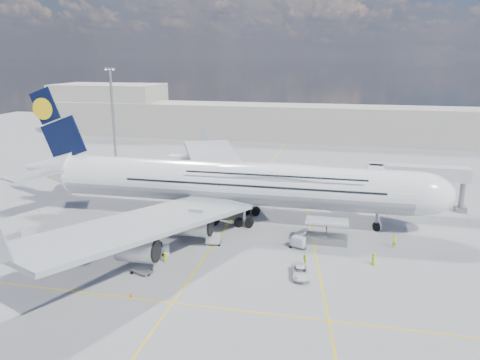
% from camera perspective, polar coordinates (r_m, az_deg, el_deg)
% --- Properties ---
extents(ground, '(300.00, 300.00, 0.00)m').
position_cam_1_polar(ground, '(74.90, -2.86, -7.34)').
color(ground, gray).
rests_on(ground, ground).
extents(taxi_line_main, '(0.25, 220.00, 0.01)m').
position_cam_1_polar(taxi_line_main, '(74.89, -2.86, -7.33)').
color(taxi_line_main, '#DFBB0B').
rests_on(taxi_line_main, ground).
extents(taxi_line_cross, '(120.00, 0.25, 0.01)m').
position_cam_1_polar(taxi_line_cross, '(57.75, -8.25, -14.60)').
color(taxi_line_cross, '#DFBB0B').
rests_on(taxi_line_cross, ground).
extents(taxi_line_diag, '(14.16, 99.06, 0.01)m').
position_cam_1_polar(taxi_line_diag, '(81.99, 8.54, -5.48)').
color(taxi_line_diag, '#DFBB0B').
rests_on(taxi_line_diag, ground).
extents(airliner, '(77.26, 79.15, 23.71)m').
position_cam_1_polar(airliner, '(81.83, -0.91, -0.31)').
color(airliner, white).
rests_on(airliner, ground).
extents(jet_bridge, '(18.80, 12.10, 8.50)m').
position_cam_1_polar(jet_bridge, '(91.05, 19.18, 0.41)').
color(jet_bridge, '#B7B7BC').
rests_on(jet_bridge, ground).
extents(cargo_loader, '(8.53, 3.20, 3.67)m').
position_cam_1_polar(cargo_loader, '(74.80, 10.34, -6.57)').
color(cargo_loader, silver).
rests_on(cargo_loader, ground).
extents(light_mast, '(3.00, 0.70, 25.50)m').
position_cam_1_polar(light_mast, '(127.13, -15.22, 7.53)').
color(light_mast, gray).
rests_on(light_mast, ground).
extents(terminal, '(180.00, 16.00, 12.00)m').
position_cam_1_polar(terminal, '(164.41, 5.89, 6.99)').
color(terminal, '#B2AD9E').
rests_on(terminal, ground).
extents(hangar, '(40.00, 22.00, 18.00)m').
position_cam_1_polar(hangar, '(189.85, -15.61, 8.49)').
color(hangar, '#B2AD9E').
rests_on(hangar, ground).
extents(tree_line, '(160.00, 6.00, 8.00)m').
position_cam_1_polar(tree_line, '(209.36, 18.39, 7.44)').
color(tree_line, '#193814').
rests_on(tree_line, ground).
extents(dolly_row_a, '(3.61, 2.35, 0.49)m').
position_cam_1_polar(dolly_row_a, '(76.43, -24.23, -7.92)').
color(dolly_row_a, gray).
rests_on(dolly_row_a, ground).
extents(dolly_row_b, '(3.31, 2.60, 0.43)m').
position_cam_1_polar(dolly_row_b, '(65.33, -11.89, -10.80)').
color(dolly_row_b, gray).
rests_on(dolly_row_b, ground).
extents(dolly_row_c, '(3.28, 1.87, 2.03)m').
position_cam_1_polar(dolly_row_c, '(72.16, -18.59, -8.09)').
color(dolly_row_c, gray).
rests_on(dolly_row_c, ground).
extents(dolly_back, '(3.40, 2.44, 1.94)m').
position_cam_1_polar(dolly_back, '(81.26, -24.19, -6.08)').
color(dolly_back, gray).
rests_on(dolly_back, ground).
extents(dolly_nose_far, '(2.99, 2.27, 1.69)m').
position_cam_1_polar(dolly_nose_far, '(72.28, 7.10, -7.51)').
color(dolly_nose_far, gray).
rests_on(dolly_nose_far, ground).
extents(dolly_nose_near, '(2.93, 1.75, 1.77)m').
position_cam_1_polar(dolly_nose_near, '(73.00, -3.33, -7.14)').
color(dolly_nose_near, gray).
rests_on(dolly_nose_near, ground).
extents(baggage_tug, '(3.23, 2.47, 1.83)m').
position_cam_1_polar(baggage_tug, '(70.21, -9.85, -8.40)').
color(baggage_tug, white).
rests_on(baggage_tug, ground).
extents(catering_truck_inner, '(6.53, 2.63, 3.88)m').
position_cam_1_polar(catering_truck_inner, '(96.54, -3.83, -1.07)').
color(catering_truck_inner, gray).
rests_on(catering_truck_inner, ground).
extents(catering_truck_outer, '(7.55, 3.21, 4.43)m').
position_cam_1_polar(catering_truck_outer, '(117.60, -7.00, 1.86)').
color(catering_truck_outer, gray).
rests_on(catering_truck_outer, ground).
extents(service_van, '(2.90, 5.03, 1.32)m').
position_cam_1_polar(service_van, '(63.41, 7.37, -11.08)').
color(service_van, white).
rests_on(service_van, ground).
extents(crew_nose, '(0.87, 0.77, 2.00)m').
position_cam_1_polar(crew_nose, '(75.40, 18.28, -7.13)').
color(crew_nose, '#A3DF17').
rests_on(crew_nose, ground).
extents(crew_loader, '(0.91, 0.98, 1.61)m').
position_cam_1_polar(crew_loader, '(66.64, 7.87, -9.63)').
color(crew_loader, '#CCFF1A').
rests_on(crew_loader, ground).
extents(crew_wing, '(0.83, 0.97, 1.56)m').
position_cam_1_polar(crew_wing, '(80.40, -14.59, -5.64)').
color(crew_wing, yellow).
rests_on(crew_wing, ground).
extents(crew_van, '(0.83, 1.05, 1.88)m').
position_cam_1_polar(crew_van, '(68.59, 15.96, -9.23)').
color(crew_van, '#ADDD17').
rests_on(crew_van, ground).
extents(crew_tug, '(1.09, 0.75, 1.54)m').
position_cam_1_polar(crew_tug, '(67.84, -9.10, -9.25)').
color(crew_tug, '#D8E818').
rests_on(crew_tug, ground).
extents(cone_wing_left_inner, '(0.41, 0.41, 0.53)m').
position_cam_1_polar(cone_wing_left_inner, '(91.92, -4.29, -2.93)').
color(cone_wing_left_inner, '#FF630D').
rests_on(cone_wing_left_inner, ground).
extents(cone_wing_left_outer, '(0.40, 0.40, 0.51)m').
position_cam_1_polar(cone_wing_left_outer, '(116.78, -4.55, 0.92)').
color(cone_wing_left_outer, '#FF630D').
rests_on(cone_wing_left_outer, ground).
extents(cone_wing_right_inner, '(0.50, 0.50, 0.63)m').
position_cam_1_polar(cone_wing_right_inner, '(72.18, -12.69, -8.32)').
color(cone_wing_right_inner, '#FF630D').
rests_on(cone_wing_right_inner, ground).
extents(cone_wing_right_outer, '(0.44, 0.44, 0.55)m').
position_cam_1_polar(cone_wing_right_outer, '(59.89, -13.16, -13.43)').
color(cone_wing_right_outer, '#FF630D').
rests_on(cone_wing_right_outer, ground).
extents(cone_tail, '(0.40, 0.40, 0.51)m').
position_cam_1_polar(cone_tail, '(95.73, -23.33, -3.42)').
color(cone_tail, '#FF630D').
rests_on(cone_tail, ground).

